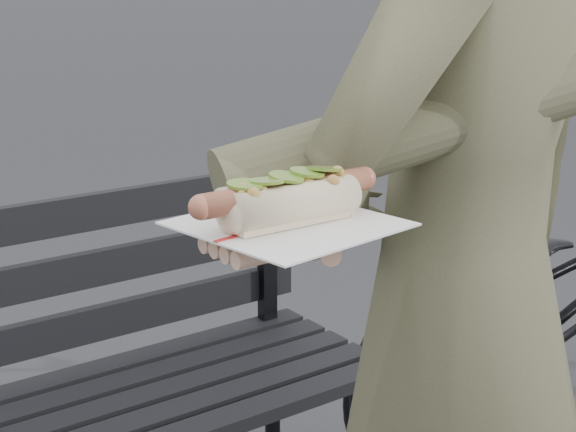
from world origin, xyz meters
name	(u,v)px	position (x,y,z in m)	size (l,w,h in m)	color
park_bench	(20,393)	(-0.01, 0.83, 0.52)	(1.50, 0.44, 0.88)	black
bicycle	(571,294)	(1.58, 0.70, 0.42)	(0.56, 1.60, 0.84)	black
person	(462,308)	(0.38, 0.04, 0.87)	(0.63, 0.42, 1.74)	brown
held_hotdog	(383,150)	(0.18, -0.01, 1.13)	(0.63, 0.32, 0.20)	brown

